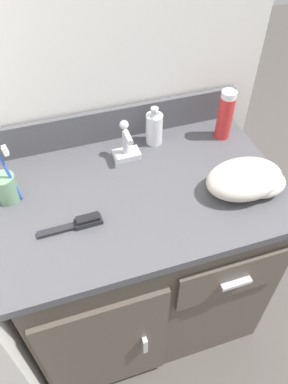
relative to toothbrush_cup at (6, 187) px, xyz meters
The scene contains 10 objects.
ground_plane 0.92m from the toothbrush_cup, 12.79° to the right, with size 6.00×6.00×0.00m, color #4C4742.
wall_back 0.53m from the toothbrush_cup, 32.73° to the left, with size 1.06×0.08×2.20m, color silver.
vanity 0.58m from the toothbrush_cup, 13.37° to the right, with size 0.88×0.59×0.78m.
backsplash 0.43m from the toothbrush_cup, 26.07° to the left, with size 0.88×0.02×0.12m.
sink_faucet 0.39m from the toothbrush_cup, 10.88° to the left, with size 0.09×0.09×0.14m.
toothbrush_cup is the anchor object (origin of this frame).
soap_dispenser 0.51m from the toothbrush_cup, 13.85° to the left, with size 0.06×0.06×0.14m.
shaving_cream_can 0.74m from the toothbrush_cup, ahead, with size 0.05×0.05×0.18m.
hairbrush 0.25m from the toothbrush_cup, 43.17° to the right, with size 0.18×0.03×0.03m.
hand_towel 0.72m from the toothbrush_cup, 15.05° to the right, with size 0.25×0.16×0.09m.
Camera 1 is at (-0.24, -0.76, 1.62)m, focal length 35.00 mm.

